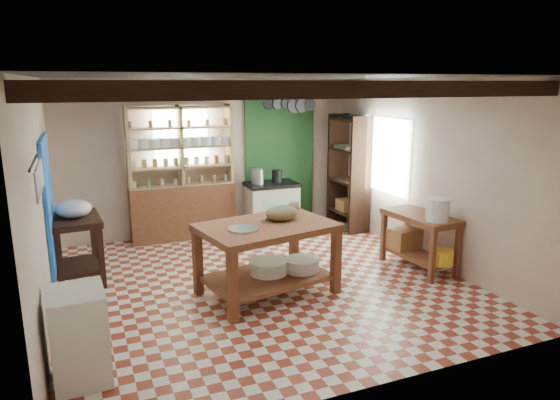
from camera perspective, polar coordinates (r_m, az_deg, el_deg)
name	(u,v)px	position (r m, az deg, el deg)	size (l,w,h in m)	color
floor	(263,283)	(6.59, -1.94, -9.46)	(5.00, 5.00, 0.02)	maroon
ceiling	(261,77)	(6.08, -2.13, 13.86)	(5.00, 5.00, 0.02)	#4B4B50
wall_back	(211,157)	(8.56, -7.88, 4.84)	(5.00, 0.04, 2.60)	beige
wall_front	(372,243)	(4.03, 10.48, -4.85)	(5.00, 0.04, 2.60)	beige
wall_left	(41,203)	(5.85, -25.65, -0.27)	(0.04, 5.00, 2.60)	beige
wall_right	(426,171)	(7.43, 16.38, 3.16)	(0.04, 5.00, 2.60)	beige
ceiling_beams	(262,87)	(6.08, -2.12, 12.73)	(5.00, 3.80, 0.15)	black
blue_wall_patch	(49,202)	(6.77, -24.87, -0.24)	(0.04, 1.40, 1.60)	blue
green_wall_patch	(280,157)	(8.93, -0.01, 4.99)	(1.30, 0.04, 2.30)	#1D4920
window_back	(181,135)	(8.38, -11.27, 7.29)	(0.90, 0.02, 0.80)	silver
window_right	(386,155)	(8.20, 11.97, 5.02)	(0.02, 1.30, 1.20)	silver
utensil_rail	(35,177)	(4.58, -26.22, 2.38)	(0.06, 0.90, 0.28)	black
pot_rack	(289,105)	(8.46, 1.09, 10.86)	(0.86, 0.12, 0.36)	black
shelving_unit	(182,173)	(8.29, -11.19, 3.04)	(1.70, 0.34, 2.20)	tan
tall_rack	(349,173)	(8.83, 7.86, 3.12)	(0.40, 0.86, 2.00)	black
work_table	(267,259)	(6.11, -1.50, -6.77)	(1.56, 1.04, 0.89)	brown
stove	(271,207)	(8.69, -0.98, -0.78)	(0.87, 0.59, 0.85)	beige
prep_table	(78,249)	(6.98, -22.11, -5.26)	(0.59, 0.86, 0.87)	black
white_cabinet	(79,336)	(4.78, -21.95, -14.18)	(0.46, 0.55, 0.82)	silver
right_counter	(419,242)	(7.19, 15.60, -4.59)	(0.55, 1.09, 0.78)	brown
cat	(282,213)	(6.12, 0.22, -1.48)	(0.41, 0.31, 0.19)	olive
steel_tray	(243,229)	(5.76, -4.23, -3.31)	(0.35, 0.35, 0.02)	#A7A5AD
basin_large	(268,267)	(6.22, -1.34, -7.64)	(0.47, 0.47, 0.16)	silver
basin_small	(302,265)	(6.31, 2.50, -7.38)	(0.44, 0.44, 0.15)	silver
kettle_left	(258,176)	(8.49, -2.59, 2.71)	(0.22, 0.22, 0.26)	#A7A5AD
kettle_right	(277,176)	(8.61, -0.37, 2.73)	(0.17, 0.17, 0.22)	black
enamel_bowl	(74,209)	(6.84, -22.51, -0.92)	(0.44, 0.44, 0.22)	silver
white_bucket	(437,210)	(6.77, 17.55, -1.08)	(0.30, 0.30, 0.30)	silver
wicker_basket	(404,238)	(7.41, 14.02, -4.28)	(0.41, 0.33, 0.29)	#9B693E
yellow_tub	(442,257)	(6.91, 18.07, -6.21)	(0.28, 0.28, 0.20)	gold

